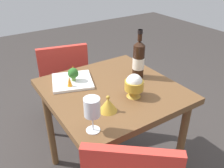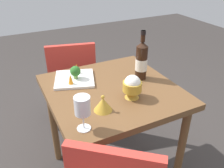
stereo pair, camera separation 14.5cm
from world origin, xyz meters
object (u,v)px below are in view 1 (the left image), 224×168
chair_near_window (64,79)px  rice_bowl (134,85)px  carrot_garnish_right (69,81)px  wine_bottle (139,59)px  broccoli_floret (73,73)px  serving_plate (72,81)px  wine_glass (92,108)px  carrot_garnish_left (73,70)px  rice_bowl_lid (108,105)px

chair_near_window → rice_bowl: bearing=-69.4°
chair_near_window → rice_bowl: size_ratio=6.00×
chair_near_window → carrot_garnish_right: (0.55, -0.17, 0.28)m
wine_bottle → rice_bowl: (0.18, -0.17, -0.05)m
broccoli_floret → serving_plate: bearing=-144.6°
carrot_garnish_right → broccoli_floret: bearing=136.7°
broccoli_floret → carrot_garnish_right: broccoli_floret is taller
serving_plate → wine_glass: bearing=-13.5°
carrot_garnish_left → carrot_garnish_right: bearing=-33.2°
wine_glass → rice_bowl: size_ratio=1.26×
rice_bowl → carrot_garnish_left: bearing=-155.5°
wine_bottle → rice_bowl: wine_bottle is taller
rice_bowl → carrot_garnish_right: bearing=-136.2°
chair_near_window → wine_bottle: (0.66, 0.28, 0.36)m
rice_bowl → serving_plate: rice_bowl is taller
chair_near_window → wine_glass: 1.07m
wine_bottle → rice_bowl: size_ratio=2.28×
chair_near_window → broccoli_floret: bearing=-89.9°
chair_near_window → rice_bowl: rice_bowl is taller
serving_plate → carrot_garnish_left: 0.09m
wine_glass → rice_bowl_lid: wine_glass is taller
broccoli_floret → wine_bottle: bearing=67.9°
carrot_garnish_left → wine_bottle: bearing=57.0°
rice_bowl_lid → rice_bowl: bearing=101.4°
wine_glass → rice_bowl: wine_glass is taller
wine_glass → carrot_garnish_right: bearing=170.3°
broccoli_floret → carrot_garnish_right: bearing=-43.3°
rice_bowl_lid → carrot_garnish_right: size_ratio=1.47×
chair_near_window → wine_bottle: wine_bottle is taller
chair_near_window → carrot_garnish_left: 0.51m
chair_near_window → broccoli_floret: broccoli_floret is taller
wine_bottle → rice_bowl_lid: bearing=-59.5°
rice_bowl → carrot_garnish_right: 0.40m
rice_bowl_lid → carrot_garnish_left: bearing=178.4°
serving_plate → wine_bottle: bearing=67.0°
wine_bottle → carrot_garnish_right: (-0.11, -0.45, -0.08)m
chair_near_window → rice_bowl_lid: 0.93m
chair_near_window → rice_bowl_lid: (0.88, -0.10, 0.27)m
chair_near_window → carrot_garnish_left: size_ratio=12.51×
wine_glass → broccoli_floret: (-0.48, 0.12, -0.06)m
wine_glass → rice_bowl_lid: bearing=123.7°
wine_glass → carrot_garnish_right: wine_glass is taller
rice_bowl_lid → chair_near_window: bearing=173.6°
serving_plate → carrot_garnish_right: carrot_garnish_right is taller
chair_near_window → broccoli_floret: size_ratio=9.91×
rice_bowl → carrot_garnish_right: rice_bowl is taller
chair_near_window → wine_bottle: size_ratio=2.63×
chair_near_window → rice_bowl: (0.84, 0.10, 0.30)m
wine_bottle → carrot_garnish_left: (-0.24, -0.36, -0.08)m
broccoli_floret → chair_near_window: bearing=166.6°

